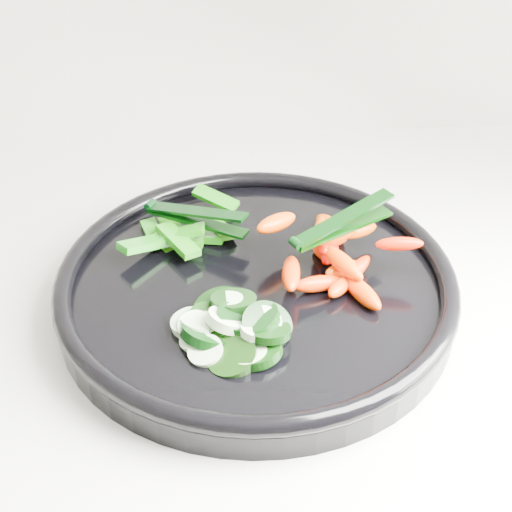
{
  "coord_description": "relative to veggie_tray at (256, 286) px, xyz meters",
  "views": [
    {
      "loc": [
        0.17,
        1.12,
        1.37
      ],
      "look_at": [
        0.2,
        1.64,
        0.99
      ],
      "focal_mm": 50.0,
      "sensor_mm": 36.0,
      "label": 1
    }
  ],
  "objects": [
    {
      "name": "cucumber_pile",
      "position": [
        -0.03,
        -0.07,
        0.01
      ],
      "size": [
        0.11,
        0.12,
        0.04
      ],
      "color": "black",
      "rests_on": "veggie_tray"
    },
    {
      "name": "pepper_pile",
      "position": [
        -0.07,
        0.07,
        0.01
      ],
      "size": [
        0.12,
        0.13,
        0.04
      ],
      "color": "#27750B",
      "rests_on": "veggie_tray"
    },
    {
      "name": "tong_pepper",
      "position": [
        -0.06,
        0.08,
        0.03
      ],
      "size": [
        0.11,
        0.07,
        0.02
      ],
      "color": "black",
      "rests_on": "pepper_pile"
    },
    {
      "name": "carrot_pile",
      "position": [
        0.07,
        0.02,
        0.02
      ],
      "size": [
        0.16,
        0.16,
        0.05
      ],
      "color": "#FE3000",
      "rests_on": "veggie_tray"
    },
    {
      "name": "veggie_tray",
      "position": [
        0.0,
        0.0,
        0.0
      ],
      "size": [
        0.44,
        0.44,
        0.04
      ],
      "color": "black",
      "rests_on": "counter"
    },
    {
      "name": "tong_carrot",
      "position": [
        0.08,
        0.02,
        0.05
      ],
      "size": [
        0.1,
        0.07,
        0.02
      ],
      "color": "black",
      "rests_on": "carrot_pile"
    }
  ]
}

